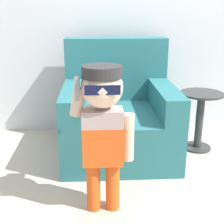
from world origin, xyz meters
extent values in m
plane|color=#BCB29E|center=(0.00, 0.00, 0.00)|extent=(10.00, 10.00, 0.00)
cube|color=silver|center=(0.00, 0.82, 1.30)|extent=(10.00, 0.05, 2.60)
cube|color=#286B70|center=(-0.23, 0.20, 0.20)|extent=(0.93, 0.97, 0.40)
cube|color=#286B70|center=(-0.23, 0.58, 0.69)|extent=(0.93, 0.22, 0.57)
cube|color=#286B70|center=(-0.61, 0.09, 0.51)|extent=(0.17, 0.75, 0.21)
cube|color=#286B70|center=(0.15, 0.09, 0.51)|extent=(0.17, 0.75, 0.21)
cylinder|color=#E05119|center=(-0.45, -0.61, 0.16)|extent=(0.09, 0.09, 0.33)
cylinder|color=#E05119|center=(-0.33, -0.61, 0.16)|extent=(0.09, 0.09, 0.33)
cube|color=#E05119|center=(-0.39, -0.61, 0.45)|extent=(0.24, 0.14, 0.24)
cube|color=#B29993|center=(-0.39, -0.61, 0.62)|extent=(0.24, 0.14, 0.10)
sphere|color=beige|center=(-0.39, -0.61, 0.80)|extent=(0.24, 0.24, 0.24)
cylinder|color=#2D2D2D|center=(-0.39, -0.61, 0.89)|extent=(0.23, 0.23, 0.07)
cube|color=#2D2D2D|center=(-0.39, -0.50, 0.87)|extent=(0.14, 0.11, 0.01)
cube|color=#0F1433|center=(-0.39, -0.72, 0.81)|extent=(0.19, 0.01, 0.05)
cylinder|color=beige|center=(-0.23, -0.61, 0.49)|extent=(0.07, 0.07, 0.29)
cylinder|color=beige|center=(-0.53, -0.61, 0.72)|extent=(0.10, 0.07, 0.18)
cube|color=gray|center=(-0.52, -0.63, 0.80)|extent=(0.02, 0.07, 0.13)
cylinder|color=#333333|center=(0.50, 0.24, 0.01)|extent=(0.24, 0.24, 0.02)
cylinder|color=#333333|center=(0.50, 0.24, 0.26)|extent=(0.07, 0.07, 0.51)
cylinder|color=#333333|center=(0.50, 0.24, 0.52)|extent=(0.38, 0.38, 0.02)
camera|label=1|loc=(-0.43, -2.32, 1.22)|focal=50.00mm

